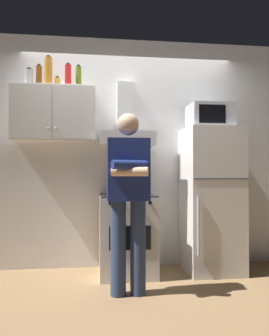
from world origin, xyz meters
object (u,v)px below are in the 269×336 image
microwave (210,117)px  bottle_liquor_amber (48,72)px  stove_oven (127,234)px  bottle_soda_red (68,76)px  bottle_olive_oil (78,78)px  bottle_beer_brown (39,76)px  person_standing (128,195)px  upper_cabinet (54,114)px  bottle_canister_steel (29,78)px  bottle_spice_jar (57,83)px  refrigerator (211,200)px  range_hood (126,129)px

microwave → bottle_liquor_amber: 1.87m
stove_oven → bottle_soda_red: bottle_soda_red is taller
microwave → bottle_olive_oil: 1.56m
bottle_liquor_amber → bottle_beer_brown: bottle_liquor_amber is taller
microwave → bottle_beer_brown: 1.97m
person_standing → bottle_olive_oil: bottle_olive_oil is taller
microwave → bottle_liquor_amber: size_ratio=1.42×
bottle_soda_red → bottle_beer_brown: (-0.32, 0.05, -0.00)m
upper_cabinet → bottle_canister_steel: bearing=178.2°
person_standing → bottle_soda_red: bottle_soda_red is taller
bottle_liquor_amber → bottle_beer_brown: size_ratio=1.31×
bottle_soda_red → bottle_spice_jar: 0.14m
refrigerator → bottle_olive_oil: size_ratio=5.87×
bottle_liquor_amber → bottle_soda_red: size_ratio=1.27×
bottle_beer_brown → refrigerator: bearing=-4.3°
upper_cabinet → bottle_soda_red: bearing=-10.2°
refrigerator → bottle_olive_oil: (-1.49, 0.16, 1.38)m
bottle_spice_jar → microwave: bearing=-3.4°
range_hood → microwave: size_ratio=1.56×
bottle_olive_oil → bottle_soda_red: bottle_olive_oil is taller
bottle_liquor_amber → bottle_olive_oil: 0.33m
bottle_olive_oil → range_hood: bearing=-3.8°
range_hood → upper_cabinet: bearing=-179.9°
bottle_liquor_amber → bottle_canister_steel: bottle_liquor_amber is taller
refrigerator → bottle_soda_red: bearing=176.5°
bottle_olive_oil → bottle_soda_red: size_ratio=1.02×
refrigerator → bottle_olive_oil: 2.04m
stove_oven → range_hood: bearing=90.0°
stove_oven → bottle_spice_jar: bottle_spice_jar is taller
upper_cabinet → bottle_soda_red: size_ratio=3.38×
refrigerator → bottle_beer_brown: bottle_beer_brown is taller
refrigerator → bottle_soda_red: (-1.60, 0.10, 1.38)m
person_standing → bottle_liquor_amber: (-0.81, 0.70, 1.31)m
bottle_beer_brown → bottle_canister_steel: size_ratio=1.25×
bottle_olive_oil → bottle_soda_red: (-0.11, -0.06, -0.00)m
bottle_olive_oil → bottle_canister_steel: bottle_olive_oil is taller
stove_oven → bottle_canister_steel: bearing=172.9°
refrigerator → bottle_liquor_amber: bearing=177.0°
range_hood → bottle_spice_jar: (-0.77, -0.00, 0.51)m
bottle_spice_jar → upper_cabinet: bearing=174.4°
range_hood → bottle_liquor_amber: bottle_liquor_amber is taller
refrigerator → bottle_liquor_amber: (-1.81, 0.09, 1.41)m
range_hood → person_standing: size_ratio=0.46×
bottle_soda_red → bottle_beer_brown: size_ratio=1.03×
bottle_liquor_amber → bottle_olive_oil: bottle_liquor_amber is taller
stove_oven → range_hood: range_hood is taller
bottle_canister_steel → bottle_spice_jar: bearing=-2.2°
range_hood → bottle_beer_brown: 1.13m
bottle_olive_oil → bottle_spice_jar: bottle_olive_oil is taller
bottle_canister_steel → bottle_beer_brown: bearing=6.6°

